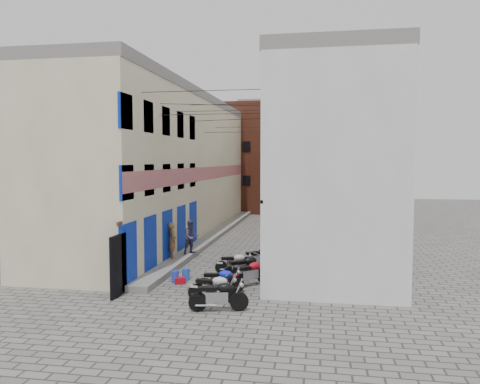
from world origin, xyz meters
The scene contains 21 objects.
ground centered at (0.00, 0.00, 0.00)m, with size 90.00×90.00×0.00m, color #5D5957.
plinth centered at (-2.05, 13.00, 0.12)m, with size 0.90×26.00×0.25m, color gray.
building_left centered at (-4.98, 12.95, 4.50)m, with size 5.10×27.00×9.00m.
building_right centered at (5.00, 13.00, 4.51)m, with size 5.94×26.00×9.00m.
building_far_brick_left centered at (-2.00, 28.00, 5.00)m, with size 6.00×6.00×10.00m, color brown.
building_far_brick_right centered at (3.00, 30.00, 4.00)m, with size 5.00×6.00×8.00m, color brown.
building_far_concrete centered at (0.00, 34.00, 5.50)m, with size 8.00×5.00×11.00m, color gray.
far_shopfront centered at (0.00, 25.20, 1.20)m, with size 2.00×0.30×2.40m, color black.
overhead_wires centered at (0.00, 7.64, 7.12)m, with size 5.80×13.02×1.32m.
motorcycle_a centered at (1.35, -1.43, 0.56)m, with size 0.61×1.93×1.12m, color black, non-canonical shape.
motorcycle_b centered at (0.99, -0.51, 0.54)m, with size 0.59×1.86×1.07m, color #BBBBC0, non-canonical shape.
motorcycle_c centered at (0.96, 0.58, 0.51)m, with size 0.55×1.76×1.02m, color #0E20D7, non-canonical shape.
motorcycle_d centered at (1.90, 1.74, 0.55)m, with size 0.60×1.89×1.10m, color #A90C19, non-canonical shape.
motorcycle_e centered at (1.57, 2.57, 0.56)m, with size 0.61×1.94×1.13m, color black, non-canonical shape.
motorcycle_f centered at (0.95, 3.58, 0.49)m, with size 0.54×1.71×0.99m, color silver, non-canonical shape.
motorcycle_g centered at (1.90, 4.57, 0.56)m, with size 0.62×1.95×1.13m, color black, non-canonical shape.
person_a centered at (-2.31, 5.03, 1.08)m, with size 0.60×0.40×1.65m, color olive.
person_b centered at (-1.70, 6.13, 1.07)m, with size 0.80×0.62×1.64m, color #3A3956.
water_jug_near centered at (-1.11, 1.69, 0.23)m, with size 0.30×0.30×0.46m, color blue.
water_jug_far centered at (-0.78, 2.09, 0.24)m, with size 0.31×0.31×0.48m, color blue.
red_crate centered at (-0.86, 1.56, 0.12)m, with size 0.39×0.30×0.25m, color #AA0C1A.
Camera 1 is at (4.55, -15.75, 4.83)m, focal length 35.00 mm.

